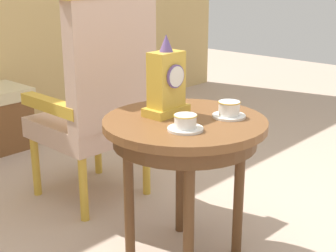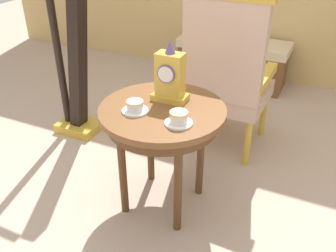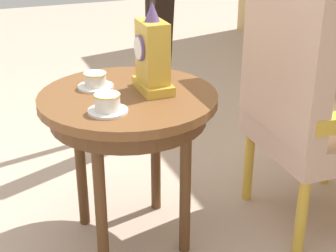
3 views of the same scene
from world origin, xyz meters
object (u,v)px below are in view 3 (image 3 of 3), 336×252
Objects in this scene: teacup_left at (95,81)px; harp at (158,13)px; teacup_right at (107,104)px; armchair at (307,95)px; mantel_clock at (152,56)px; side_table at (129,114)px.

harp is (-0.83, 0.56, 0.05)m from teacup_left.
harp is (-1.08, 0.58, 0.05)m from teacup_right.
armchair is at bearing 90.44° from teacup_right.
teacup_right is at bearing -55.89° from mantel_clock.
side_table is at bearing 141.05° from teacup_right.
armchair is 1.11m from harp.
armchair reaches higher than teacup_right.
teacup_left is 0.84m from armchair.
side_table is 0.24m from mantel_clock.
side_table is 0.59× the size of armchair.
teacup_right is at bearing -38.95° from side_table.
teacup_right reaches higher than teacup_left.
harp reaches higher than armchair.
harp is (-0.94, 0.37, -0.05)m from mantel_clock.
teacup_left is at bearing 175.45° from teacup_right.
mantel_clock is 0.19× the size of harp.
teacup_right is (0.25, -0.02, 0.00)m from teacup_left.
harp is (-0.94, 0.47, 0.16)m from side_table.
harp is at bearing 145.81° from teacup_left.
mantel_clock reaches higher than teacup_right.
side_table is at bearing 41.27° from teacup_left.
harp reaches higher than mantel_clock.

